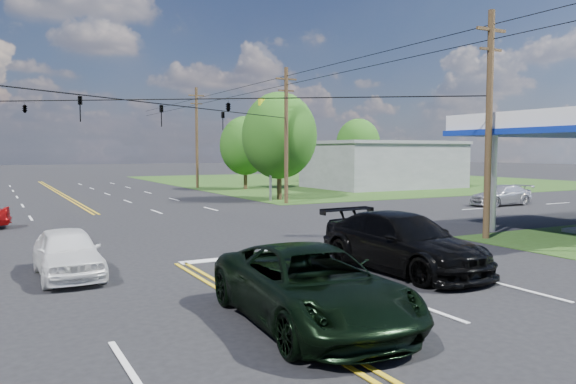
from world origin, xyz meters
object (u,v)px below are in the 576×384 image
retail_ne (383,166)px  tree_right_a (279,136)px  tree_right_b (245,146)px  pickup_white (68,252)px  tree_far_r (358,144)px  pole_right_far (197,136)px  pickup_dkgreen (311,286)px  suv_black (403,242)px  pole_ne (286,134)px  pole_se (489,122)px

retail_ne → tree_right_a: (-16.00, -8.00, 2.67)m
tree_right_b → pickup_white: bearing=-121.8°
tree_right_b → tree_far_r: (17.50, 6.00, 0.33)m
retail_ne → tree_far_r: size_ratio=1.83×
pole_right_far → tree_right_b: bearing=-48.8°
tree_right_b → pickup_dkgreen: bearing=-112.0°
retail_ne → tree_right_a: bearing=-153.4°
pole_right_far → suv_black: 41.15m
pole_ne → pickup_dkgreen: 27.91m
tree_right_a → suv_black: size_ratio=1.33×
retail_ne → pole_se: 33.72m
retail_ne → pickup_white: retail_ne is taller
pickup_dkgreen → suv_black: 6.24m
pole_se → pickup_white: pole_se is taller
tree_right_a → pole_right_far: bearing=93.6°
retail_ne → pole_right_far: bearing=154.8°
retail_ne → pole_right_far: pole_right_far is taller
retail_ne → suv_black: size_ratio=2.28×
tree_far_r → pickup_white: tree_far_r is taller
pole_ne → tree_right_b: bearing=76.9°
pole_se → pole_ne: same height
pickup_dkgreen → retail_ne: bearing=54.6°
tree_far_r → pickup_white: bearing=-134.4°
pole_right_far → pickup_dkgreen: bearing=-106.0°
tree_right_a → pole_se: bearing=-92.7°
pole_ne → pickup_white: (-16.50, -17.29, -4.19)m
pole_se → pole_ne: bearing=90.0°
pole_se → pickup_dkgreen: size_ratio=1.59×
pole_se → suv_black: 8.90m
pole_right_far → pickup_white: 40.12m
pole_right_far → pickup_dkgreen: size_ratio=1.67×
retail_ne → suv_black: bearing=-126.9°
retail_ne → pole_se: (-17.00, -29.00, 2.72)m
tree_far_r → retail_ne: bearing=-111.8°
pole_se → pickup_white: bearing=177.6°
pickup_white → pole_ne: bearing=46.0°
pole_ne → tree_far_r: pole_ne is taller
pickup_dkgreen → pole_se: bearing=32.1°
pole_se → tree_far_r: pole_se is taller
pole_se → pole_right_far: (0.00, 37.00, 0.25)m
pole_se → pole_right_far: size_ratio=0.95×
pole_right_far → suv_black: pole_right_far is taller
tree_right_b → tree_far_r: bearing=18.9°
pole_ne → pole_se: bearing=-90.0°
retail_ne → pole_ne: 20.43m
pole_right_far → pickup_dkgreen: (-12.50, -43.62, -4.34)m
tree_far_r → tree_right_a: bearing=-138.0°
retail_ne → pickup_white: size_ratio=3.27×
tree_far_r → suv_black: (-28.22, -42.28, -3.65)m
pickup_white → pole_se: bearing=-2.8°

